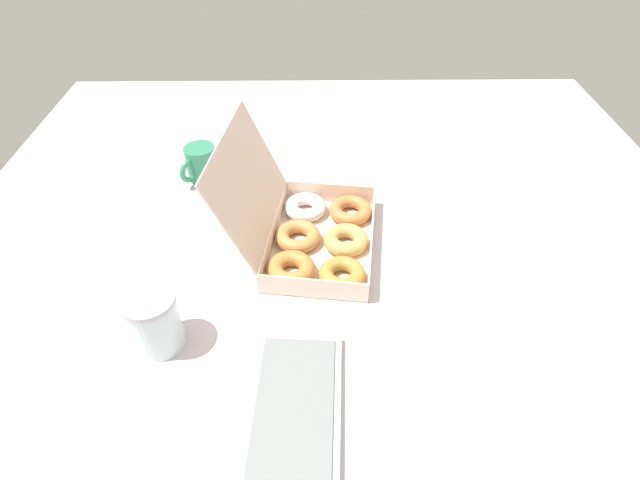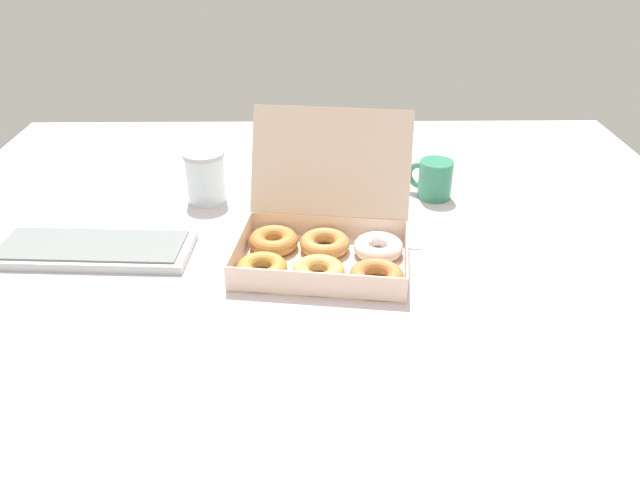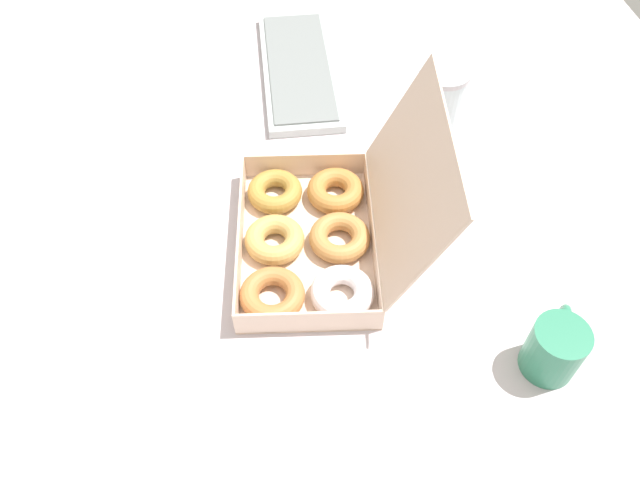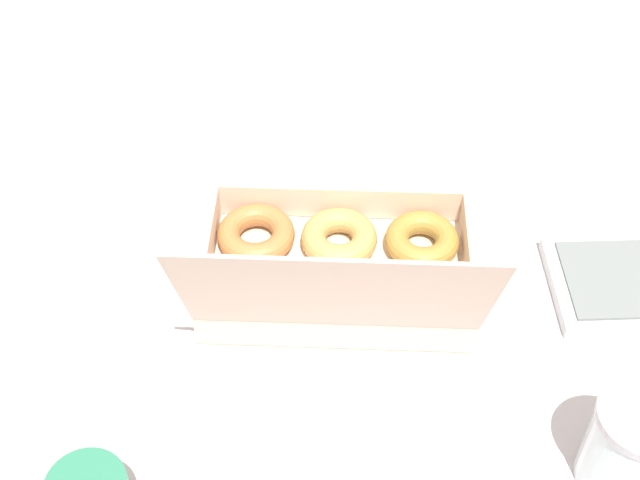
{
  "view_description": "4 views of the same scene",
  "coord_description": "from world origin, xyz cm",
  "px_view_note": "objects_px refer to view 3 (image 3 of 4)",
  "views": [
    {
      "loc": [
        -83.52,
        4.36,
        75.01
      ],
      "look_at": [
        -1.16,
        3.37,
        3.05
      ],
      "focal_mm": 28.0,
      "sensor_mm": 36.0,
      "label": 1
    },
    {
      "loc": [
        -0.92,
        -101.38,
        64.94
      ],
      "look_at": [
        0.36,
        3.47,
        5.54
      ],
      "focal_mm": 35.0,
      "sensor_mm": 36.0,
      "label": 2
    },
    {
      "loc": [
        63.83,
        -5.43,
        83.29
      ],
      "look_at": [
        2.7,
        4.79,
        3.78
      ],
      "focal_mm": 35.0,
      "sensor_mm": 36.0,
      "label": 3
    },
    {
      "loc": [
        9.59,
        76.61,
        86.27
      ],
      "look_at": [
        2.8,
        1.03,
        5.53
      ],
      "focal_mm": 50.0,
      "sensor_mm": 36.0,
      "label": 4
    }
  ],
  "objects_px": {
    "keyboard": "(299,69)",
    "coffee_mug": "(555,347)",
    "donut_box": "(317,233)",
    "glass_jar": "(441,96)"
  },
  "relations": [
    {
      "from": "keyboard",
      "to": "coffee_mug",
      "type": "xyz_separation_m",
      "value": [
        0.74,
        0.26,
        0.04
      ]
    },
    {
      "from": "donut_box",
      "to": "coffee_mug",
      "type": "bearing_deg",
      "value": 47.81
    },
    {
      "from": "coffee_mug",
      "to": "glass_jar",
      "type": "distance_m",
      "value": 0.54
    },
    {
      "from": "keyboard",
      "to": "glass_jar",
      "type": "distance_m",
      "value": 0.32
    },
    {
      "from": "donut_box",
      "to": "coffee_mug",
      "type": "relative_size",
      "value": 3.46
    },
    {
      "from": "glass_jar",
      "to": "donut_box",
      "type": "bearing_deg",
      "value": -46.43
    },
    {
      "from": "keyboard",
      "to": "coffee_mug",
      "type": "height_order",
      "value": "coffee_mug"
    },
    {
      "from": "donut_box",
      "to": "keyboard",
      "type": "distance_m",
      "value": 0.47
    },
    {
      "from": "donut_box",
      "to": "glass_jar",
      "type": "relative_size",
      "value": 3.04
    },
    {
      "from": "coffee_mug",
      "to": "donut_box",
      "type": "bearing_deg",
      "value": -132.19
    }
  ]
}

